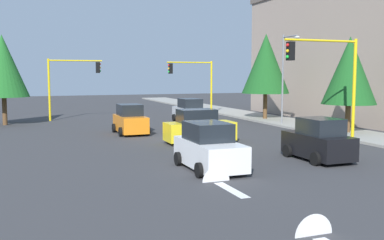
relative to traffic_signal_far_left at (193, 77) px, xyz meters
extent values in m
plane|color=#353538|center=(14.00, -5.63, -3.72)|extent=(120.00, 120.00, 0.00)
cube|color=gray|center=(9.00, 4.87, -3.65)|extent=(80.00, 4.00, 0.15)
cube|color=silver|center=(26.30, -8.63, -3.72)|extent=(2.20, 0.36, 0.01)
cone|color=silver|center=(25.00, -8.63, -3.72)|extent=(0.01, 1.10, 1.10)
cone|color=silver|center=(31.00, -8.63, -3.72)|extent=(0.01, 1.10, 1.10)
cube|color=gray|center=(7.61, 12.87, 2.04)|extent=(23.36, 9.00, 11.52)
cylinder|color=yellow|center=(0.00, 1.87, -1.11)|extent=(0.18, 0.18, 5.23)
cylinder|color=yellow|center=(0.00, -0.38, 1.36)|extent=(0.12, 4.50, 0.12)
cube|color=black|center=(0.00, -2.27, 0.78)|extent=(0.36, 0.32, 0.96)
sphere|color=red|center=(0.00, -2.45, 1.08)|extent=(0.18, 0.18, 0.18)
sphere|color=yellow|center=(0.00, -2.45, 0.78)|extent=(0.18, 0.18, 0.18)
sphere|color=green|center=(0.00, -2.45, 0.48)|extent=(0.18, 0.18, 0.18)
cylinder|color=yellow|center=(20.00, 1.87, -0.77)|extent=(0.18, 0.18, 5.90)
cylinder|color=yellow|center=(20.00, -0.38, 2.03)|extent=(0.12, 4.50, 0.12)
cube|color=black|center=(20.00, -2.27, 1.45)|extent=(0.36, 0.32, 0.96)
sphere|color=red|center=(20.00, -2.45, 1.75)|extent=(0.18, 0.18, 0.18)
sphere|color=yellow|center=(20.00, -2.45, 1.45)|extent=(0.18, 0.18, 0.18)
sphere|color=green|center=(20.00, -2.45, 1.15)|extent=(0.18, 0.18, 0.18)
cylinder|color=yellow|center=(0.00, -13.13, -1.08)|extent=(0.18, 0.18, 5.29)
cylinder|color=yellow|center=(0.00, -10.88, 1.42)|extent=(0.12, 4.50, 0.12)
cube|color=black|center=(0.00, -8.99, 0.84)|extent=(0.36, 0.32, 0.96)
sphere|color=red|center=(0.00, -8.81, 1.14)|extent=(0.18, 0.18, 0.18)
sphere|color=yellow|center=(0.00, -8.81, 0.84)|extent=(0.18, 0.18, 0.18)
sphere|color=green|center=(0.00, -8.81, 0.54)|extent=(0.18, 0.18, 0.18)
cylinder|color=slate|center=(10.00, 3.57, -0.22)|extent=(0.14, 0.14, 7.00)
cylinder|color=slate|center=(10.90, 3.57, 3.08)|extent=(1.80, 0.10, 0.10)
ellipsoid|color=silver|center=(11.80, 3.57, 2.93)|extent=(0.56, 0.28, 0.20)
cylinder|color=brown|center=(6.00, 4.37, -2.45)|extent=(0.36, 0.36, 2.54)
cone|color=#19511E|center=(6.00, 4.37, 1.16)|extent=(4.07, 4.07, 5.09)
cylinder|color=brown|center=(16.00, 4.87, -2.62)|extent=(0.36, 0.36, 2.21)
cone|color=#19511E|center=(16.00, 4.87, 0.50)|extent=(3.54, 3.54, 4.43)
cylinder|color=brown|center=(2.00, -16.63, -2.52)|extent=(0.36, 0.36, 2.42)
cone|color=#1E6023|center=(2.00, -16.63, 0.91)|extent=(3.87, 3.87, 4.83)
cube|color=yellow|center=(16.00, -5.69, -3.03)|extent=(1.61, 4.03, 1.05)
cube|color=black|center=(16.00, -5.89, -2.13)|extent=(1.42, 2.10, 0.76)
cylinder|color=black|center=(15.14, -4.44, -3.42)|extent=(0.20, 0.60, 0.60)
cylinder|color=black|center=(16.86, -4.44, -3.42)|extent=(0.20, 0.60, 0.60)
cylinder|color=black|center=(15.14, -6.94, -3.42)|extent=(0.20, 0.60, 0.60)
cylinder|color=black|center=(16.86, -6.94, -3.42)|extent=(0.20, 0.60, 0.60)
cube|color=black|center=(22.75, -2.47, -3.03)|extent=(3.60, 1.71, 1.05)
cube|color=black|center=(22.93, -2.47, -2.13)|extent=(1.87, 1.50, 0.76)
cylinder|color=black|center=(21.63, -3.38, -3.42)|extent=(0.60, 0.20, 0.60)
cylinder|color=black|center=(21.63, -1.55, -3.42)|extent=(0.60, 0.20, 0.60)
cylinder|color=black|center=(23.86, -3.38, -3.42)|extent=(0.60, 0.20, 0.60)
cylinder|color=black|center=(23.86, -1.55, -3.42)|extent=(0.60, 0.20, 0.60)
cube|color=orange|center=(10.62, -8.56, -3.03)|extent=(3.62, 1.67, 1.05)
cube|color=black|center=(10.44, -8.56, -2.13)|extent=(1.88, 1.47, 0.76)
cylinder|color=black|center=(11.74, -7.67, -3.42)|extent=(0.60, 0.20, 0.60)
cylinder|color=black|center=(11.74, -9.46, -3.42)|extent=(0.60, 0.20, 0.60)
cylinder|color=black|center=(9.49, -7.67, -3.42)|extent=(0.60, 0.20, 0.60)
cylinder|color=black|center=(9.49, -9.46, -3.42)|extent=(0.60, 0.20, 0.60)
cube|color=#B2B5BA|center=(5.11, -2.31, -3.03)|extent=(3.92, 1.73, 1.05)
cube|color=black|center=(5.31, -2.31, -2.13)|extent=(2.04, 1.52, 0.76)
cylinder|color=black|center=(3.90, -3.24, -3.42)|extent=(0.60, 0.20, 0.60)
cylinder|color=black|center=(3.90, -1.39, -3.42)|extent=(0.60, 0.20, 0.60)
cylinder|color=black|center=(6.33, -3.24, -3.42)|extent=(0.60, 0.20, 0.60)
cylinder|color=black|center=(6.33, -1.39, -3.42)|extent=(0.60, 0.20, 0.60)
cube|color=white|center=(22.95, -8.03, -3.03)|extent=(4.06, 1.79, 1.05)
cube|color=black|center=(22.75, -8.03, -2.13)|extent=(2.11, 1.57, 0.76)
cylinder|color=black|center=(24.21, -7.08, -3.42)|extent=(0.60, 0.20, 0.60)
cylinder|color=black|center=(24.21, -8.98, -3.42)|extent=(0.60, 0.20, 0.60)
cylinder|color=black|center=(21.69, -7.08, -3.42)|extent=(0.60, 0.20, 0.60)
cylinder|color=black|center=(21.69, -8.98, -3.42)|extent=(0.60, 0.20, 0.60)
camera|label=1|loc=(40.00, -15.26, 0.27)|focal=41.97mm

